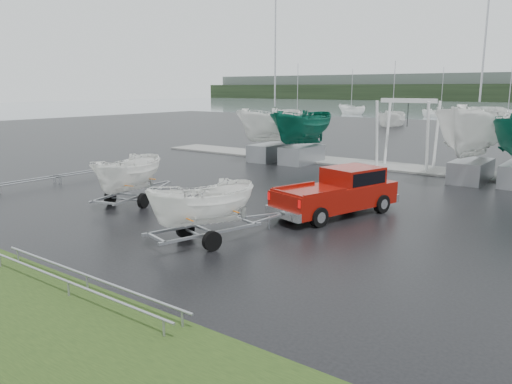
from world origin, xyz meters
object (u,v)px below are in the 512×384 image
object	(u,v)px
trailer_parked	(127,145)
boat_hoist	(407,124)
pickup_truck	(341,190)
trailer_hitched	(202,169)

from	to	relation	value
trailer_parked	boat_hoist	bearing A→B (deg)	55.13
boat_hoist	pickup_truck	bearing A→B (deg)	-80.53
trailer_parked	boat_hoist	distance (m)	16.92
trailer_hitched	trailer_parked	xyz separation A→B (m)	(-5.91, 1.92, 0.17)
pickup_truck	trailer_parked	distance (m)	8.69
trailer_hitched	boat_hoist	world-z (taller)	trailer_hitched
trailer_parked	boat_hoist	size ratio (longest dim) A/B	1.11
pickup_truck	trailer_hitched	xyz separation A→B (m)	(-1.67, -5.86, 1.41)
trailer_hitched	pickup_truck	bearing A→B (deg)	90.00
pickup_truck	trailer_hitched	world-z (taller)	trailer_hitched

